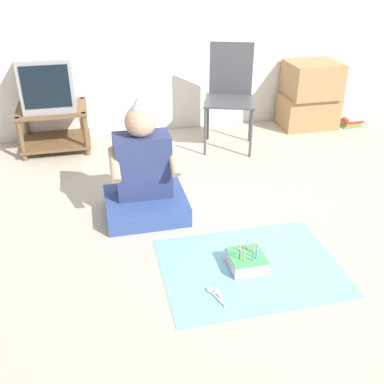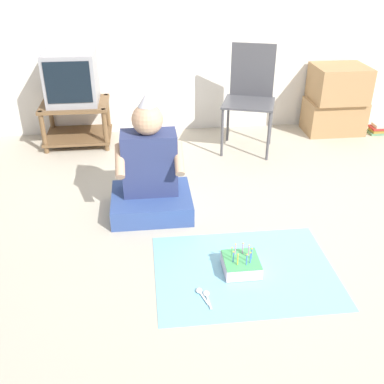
{
  "view_description": "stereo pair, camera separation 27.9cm",
  "coord_description": "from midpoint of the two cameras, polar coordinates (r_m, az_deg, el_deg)",
  "views": [
    {
      "loc": [
        -1.12,
        -2.2,
        1.71
      ],
      "look_at": [
        -0.57,
        0.18,
        0.35
      ],
      "focal_mm": 42.0,
      "sensor_mm": 36.0,
      "label": 1
    },
    {
      "loc": [
        -0.85,
        -2.24,
        1.71
      ],
      "look_at": [
        -0.57,
        0.18,
        0.35
      ],
      "focal_mm": 42.0,
      "sensor_mm": 36.0,
      "label": 2
    }
  ],
  "objects": [
    {
      "name": "party_cloth",
      "position": [
        2.74,
        9.66,
        -9.94
      ],
      "size": [
        1.06,
        0.8,
        0.01
      ],
      "color": "#7FC6E0",
      "rests_on": "ground_plane"
    },
    {
      "name": "tv_stand",
      "position": [
        4.42,
        -12.68,
        8.99
      ],
      "size": [
        0.62,
        0.5,
        0.4
      ],
      "color": "brown",
      "rests_on": "ground_plane"
    },
    {
      "name": "tv",
      "position": [
        4.31,
        -13.25,
        13.92
      ],
      "size": [
        0.45,
        0.45,
        0.46
      ],
      "color": "#99999E",
      "rests_on": "tv_stand"
    },
    {
      "name": "birthday_cake",
      "position": [
        2.71,
        9.23,
        -9.16
      ],
      "size": [
        0.21,
        0.21,
        0.16
      ],
      "color": "silver",
      "rests_on": "party_cloth"
    },
    {
      "name": "plastic_spoon_near",
      "position": [
        2.55,
        4.28,
        -12.71
      ],
      "size": [
        0.06,
        0.14,
        0.01
      ],
      "color": "white",
      "rests_on": "party_cloth"
    },
    {
      "name": "cardboard_box_stack",
      "position": [
        4.82,
        19.5,
        11.01
      ],
      "size": [
        0.57,
        0.44,
        0.67
      ],
      "color": "#A87F51",
      "rests_on": "ground_plane"
    },
    {
      "name": "ground_plane",
      "position": [
        2.97,
        14.28,
        -7.09
      ],
      "size": [
        16.0,
        16.0,
        0.0
      ],
      "primitive_type": "plane",
      "color": "#BCB29E"
    },
    {
      "name": "folding_chair",
      "position": [
        4.19,
        9.38,
        12.51
      ],
      "size": [
        0.56,
        0.53,
        0.94
      ],
      "color": "#4C4C51",
      "rests_on": "ground_plane"
    },
    {
      "name": "person_seated",
      "position": [
        3.15,
        -2.82,
        2.03
      ],
      "size": [
        0.57,
        0.49,
        0.86
      ],
      "color": "#334C8C",
      "rests_on": "ground_plane"
    },
    {
      "name": "plastic_spoon_far",
      "position": [
        2.54,
        5.13,
        -13.06
      ],
      "size": [
        0.04,
        0.15,
        0.01
      ],
      "color": "white",
      "rests_on": "party_cloth"
    },
    {
      "name": "book_pile",
      "position": [
        5.04,
        24.23,
        7.29
      ],
      "size": [
        0.21,
        0.15,
        0.1
      ],
      "color": "#60936B",
      "rests_on": "ground_plane"
    }
  ]
}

